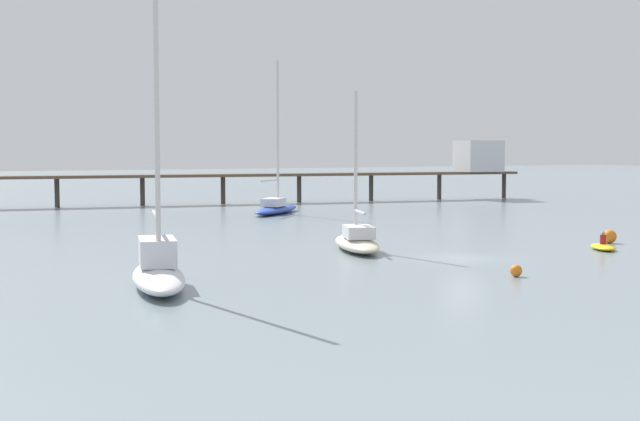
# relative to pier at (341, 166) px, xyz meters

# --- Properties ---
(ground_plane) EXTENTS (400.00, 400.00, 0.00)m
(ground_plane) POSITION_rel_pier_xyz_m (-17.68, -48.27, -4.03)
(ground_plane) COLOR gray
(pier) EXTENTS (79.25, 14.23, 6.94)m
(pier) POSITION_rel_pier_xyz_m (0.00, 0.00, 0.00)
(pier) COLOR brown
(pier) RESTS_ON ground_plane
(sailboat_cream) EXTENTS (4.60, 8.15, 9.44)m
(sailboat_cream) POSITION_rel_pier_xyz_m (-21.19, -42.57, -3.39)
(sailboat_cream) COLOR beige
(sailboat_cream) RESTS_ON ground_plane
(sailboat_white) EXTENTS (4.05, 8.88, 12.97)m
(sailboat_white) POSITION_rel_pier_xyz_m (-35.55, -50.76, -3.15)
(sailboat_white) COLOR white
(sailboat_white) RESTS_ON ground_plane
(sailboat_blue) EXTENTS (8.30, 8.78, 14.08)m
(sailboat_blue) POSITION_rel_pier_xyz_m (-13.89, -13.63, -3.27)
(sailboat_blue) COLOR #2D4CB7
(sailboat_blue) RESTS_ON ground_plane
(dinghy_yellow) EXTENTS (2.39, 3.02, 1.14)m
(dinghy_yellow) POSITION_rel_pier_xyz_m (-7.85, -48.73, -3.82)
(dinghy_yellow) COLOR yellow
(dinghy_yellow) RESTS_ON ground_plane
(mooring_buoy_outer) EXTENTS (0.58, 0.58, 0.58)m
(mooring_buoy_outer) POSITION_rel_pier_xyz_m (-19.50, -55.13, -3.74)
(mooring_buoy_outer) COLOR orange
(mooring_buoy_outer) RESTS_ON ground_plane
(mooring_buoy_inner) EXTENTS (0.88, 0.88, 0.88)m
(mooring_buoy_inner) POSITION_rel_pier_xyz_m (-4.83, -46.20, -3.59)
(mooring_buoy_inner) COLOR orange
(mooring_buoy_inner) RESTS_ON ground_plane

